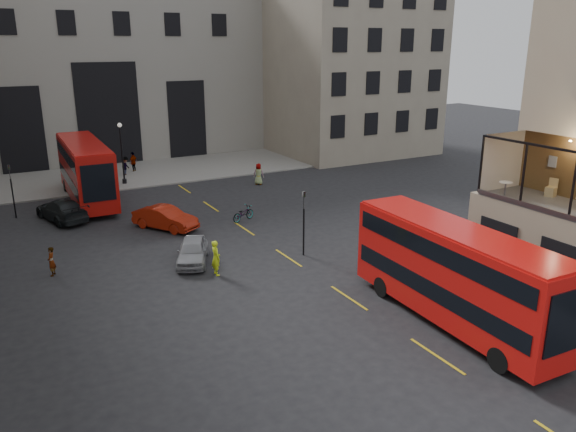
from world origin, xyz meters
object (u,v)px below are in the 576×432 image
car_a (193,251)px  bicycle (243,214)px  car_c (62,210)px  pedestrian_b (126,167)px  cyclist (216,258)px  pedestrian_e (51,261)px  traffic_light_near (304,215)px  pedestrian_c (133,162)px  traffic_light_far (11,184)px  car_b (165,218)px  pedestrian_d (259,174)px  cafe_table_far (505,187)px  cafe_chair_d (551,191)px  bus_far (85,168)px  street_lamp_b (122,157)px  bus_near (454,270)px

car_a → bicycle: size_ratio=2.02×
car_c → pedestrian_b: pedestrian_b is taller
cyclist → pedestrian_e: size_ratio=1.21×
car_c → traffic_light_near: bearing=114.4°
pedestrian_c → pedestrian_e: bearing=24.4°
traffic_light_far → car_a: bearing=-60.2°
traffic_light_near → car_b: bearing=122.8°
pedestrian_d → car_a: bearing=91.0°
pedestrian_e → cafe_table_far: cafe_table_far is taller
pedestrian_b → cafe_chair_d: 36.84m
traffic_light_far → bus_far: size_ratio=0.32×
car_b → traffic_light_near: bearing=-90.2°
pedestrian_d → street_lamp_b: bearing=10.1°
pedestrian_c → cafe_chair_d: cafe_chair_d is taller
pedestrian_b → bus_near: bearing=-133.6°
car_b → car_c: size_ratio=0.87×
cyclist → pedestrian_c: bearing=-4.9°
car_b → cafe_table_far: 21.07m
pedestrian_e → pedestrian_c: bearing=178.9°
car_b → pedestrian_b: pedestrian_b is taller
car_b → pedestrian_c: size_ratio=2.33×
traffic_light_far → pedestrian_d: 19.25m
car_a → pedestrian_d: size_ratio=2.14×
bus_near → bicycle: bearing=95.8°
pedestrian_e → cafe_table_far: size_ratio=2.07×
traffic_light_near → street_lamp_b: size_ratio=0.71×
cafe_table_far → cafe_chair_d: bearing=-25.8°
bicycle → pedestrian_e: pedestrian_e is taller
car_c → pedestrian_d: 16.60m
pedestrian_d → pedestrian_e: 22.19m
bus_far → car_a: size_ratio=2.97×
bus_far → traffic_light_far: bearing=-160.0°
car_a → cyclist: 2.32m
bus_far → bicycle: 13.43m
bus_far → car_b: (3.20, -9.37, -1.87)m
pedestrian_e → cafe_chair_d: size_ratio=1.79×
street_lamp_b → pedestrian_c: size_ratio=2.76×
pedestrian_c → bus_far: bearing=14.8°
car_b → pedestrian_c: 18.10m
cafe_chair_d → street_lamp_b: bearing=113.4°
bicycle → car_c: bearing=38.0°
bus_near → car_b: (-7.02, 18.70, -1.71)m
pedestrian_e → cafe_table_far: (19.54, -12.10, 4.31)m
street_lamp_b → bus_far: (-3.72, -4.08, 0.22)m
bus_near → pedestrian_b: bus_near is taller
car_c → cafe_table_far: size_ratio=6.76×
pedestrian_d → pedestrian_e: (-18.29, -12.57, -0.14)m
bicycle → pedestrian_e: 13.35m
traffic_light_near → car_b: (-5.52, 8.55, -1.68)m
cyclist → cafe_chair_d: size_ratio=2.16×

